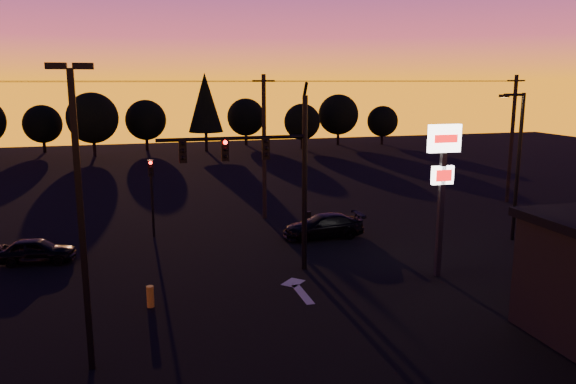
% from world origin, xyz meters
% --- Properties ---
extents(ground, '(120.00, 120.00, 0.00)m').
position_xyz_m(ground, '(0.00, 0.00, 0.00)').
color(ground, black).
rests_on(ground, ground).
extents(lane_arrow, '(1.20, 3.10, 0.01)m').
position_xyz_m(lane_arrow, '(0.50, 1.67, 0.01)').
color(lane_arrow, beige).
rests_on(lane_arrow, ground).
extents(traffic_signal_mast, '(6.79, 0.52, 8.58)m').
position_xyz_m(traffic_signal_mast, '(-0.10, 3.99, 4.94)').
color(traffic_signal_mast, black).
rests_on(traffic_signal_mast, ground).
extents(secondary_signal, '(0.30, 0.31, 4.35)m').
position_xyz_m(secondary_signal, '(-5.00, 11.49, 2.86)').
color(secondary_signal, black).
rests_on(secondary_signal, ground).
extents(parking_lot_light, '(1.25, 0.30, 9.14)m').
position_xyz_m(parking_lot_light, '(-7.50, -3.00, 5.27)').
color(parking_lot_light, black).
rests_on(parking_lot_light, ground).
extents(pylon_sign, '(1.50, 0.28, 6.80)m').
position_xyz_m(pylon_sign, '(7.00, 1.50, 4.91)').
color(pylon_sign, black).
rests_on(pylon_sign, ground).
extents(streetlight, '(1.55, 0.35, 8.00)m').
position_xyz_m(streetlight, '(13.91, 5.50, 4.42)').
color(streetlight, black).
rests_on(streetlight, ground).
extents(utility_pole_1, '(1.40, 0.26, 9.00)m').
position_xyz_m(utility_pole_1, '(2.00, 14.00, 4.59)').
color(utility_pole_1, black).
rests_on(utility_pole_1, ground).
extents(utility_pole_2, '(1.40, 0.26, 9.00)m').
position_xyz_m(utility_pole_2, '(20.00, 14.00, 4.59)').
color(utility_pole_2, black).
rests_on(utility_pole_2, ground).
extents(power_wires, '(36.00, 1.22, 0.07)m').
position_xyz_m(power_wires, '(2.00, 14.00, 8.57)').
color(power_wires, black).
rests_on(power_wires, ground).
extents(bollard, '(0.28, 0.28, 0.85)m').
position_xyz_m(bollard, '(-5.58, 1.37, 0.42)').
color(bollard, '#B9861A').
rests_on(bollard, ground).
extents(tree_1, '(4.54, 4.54, 5.71)m').
position_xyz_m(tree_1, '(-16.00, 53.00, 3.43)').
color(tree_1, black).
rests_on(tree_1, ground).
extents(tree_2, '(5.77, 5.78, 7.26)m').
position_xyz_m(tree_2, '(-10.00, 48.00, 4.37)').
color(tree_2, black).
rests_on(tree_2, ground).
extents(tree_3, '(4.95, 4.95, 6.22)m').
position_xyz_m(tree_3, '(-4.00, 52.00, 3.75)').
color(tree_3, black).
rests_on(tree_3, ground).
extents(tree_4, '(4.18, 4.18, 9.50)m').
position_xyz_m(tree_4, '(3.00, 49.00, 5.93)').
color(tree_4, black).
rests_on(tree_4, ground).
extents(tree_5, '(4.95, 4.95, 6.22)m').
position_xyz_m(tree_5, '(9.00, 54.00, 3.75)').
color(tree_5, black).
rests_on(tree_5, ground).
extents(tree_6, '(4.54, 4.54, 5.71)m').
position_xyz_m(tree_6, '(15.00, 48.00, 3.43)').
color(tree_6, black).
rests_on(tree_6, ground).
extents(tree_7, '(5.36, 5.36, 6.74)m').
position_xyz_m(tree_7, '(21.00, 51.00, 4.06)').
color(tree_7, black).
rests_on(tree_7, ground).
extents(tree_8, '(4.12, 4.12, 5.19)m').
position_xyz_m(tree_8, '(27.00, 50.00, 3.12)').
color(tree_8, black).
rests_on(tree_8, ground).
extents(car_left, '(3.76, 1.94, 1.22)m').
position_xyz_m(car_left, '(-10.64, 8.36, 0.61)').
color(car_left, black).
rests_on(car_left, ground).
extents(car_right, '(4.55, 1.87, 1.32)m').
position_xyz_m(car_right, '(4.13, 8.81, 0.66)').
color(car_right, black).
rests_on(car_right, ground).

